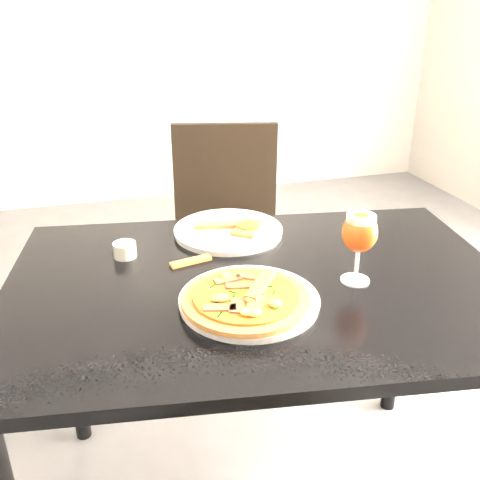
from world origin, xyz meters
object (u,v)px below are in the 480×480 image
object	(u,v)px
beer_glass	(360,233)
pizza	(246,297)
dining_table	(260,312)
chair_far	(226,237)

from	to	relation	value
beer_glass	pizza	bearing A→B (deg)	-171.80
dining_table	pizza	xyz separation A→B (m)	(-0.07, -0.11, 0.12)
dining_table	beer_glass	world-z (taller)	beer_glass
dining_table	pizza	world-z (taller)	pizza
chair_far	beer_glass	size ratio (longest dim) A/B	5.35
chair_far	beer_glass	xyz separation A→B (m)	(0.09, -0.85, 0.36)
dining_table	chair_far	size ratio (longest dim) A/B	1.41
chair_far	dining_table	bearing A→B (deg)	-84.69
dining_table	chair_far	bearing A→B (deg)	89.88
chair_far	pizza	bearing A→B (deg)	-87.93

